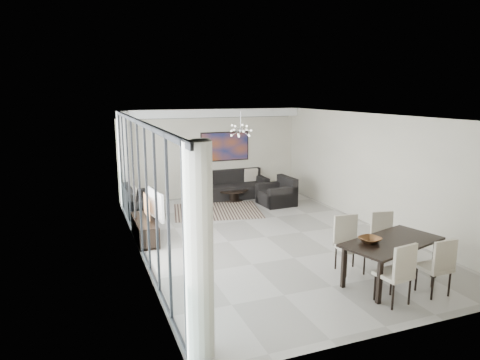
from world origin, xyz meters
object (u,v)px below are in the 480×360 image
coffee_table (232,194)px  sofa_main (230,188)px  television (150,205)px  tv_console (145,229)px  dining_table (392,245)px

coffee_table → sofa_main: sofa_main is taller
television → sofa_main: bearing=-52.5°
tv_console → dining_table: dining_table is taller
sofa_main → tv_console: (-3.30, -3.22, -0.05)m
coffee_table → tv_console: bearing=-138.8°
television → dining_table: bearing=-145.1°
coffee_table → tv_console: size_ratio=0.63×
sofa_main → dining_table: size_ratio=1.14×
coffee_table → dining_table: 6.83m
coffee_table → sofa_main: (0.07, 0.39, 0.10)m
coffee_table → television: television is taller
sofa_main → television: (-3.14, -3.17, 0.53)m
tv_console → television: 0.61m
coffee_table → television: size_ratio=0.86×
sofa_main → television: 4.49m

